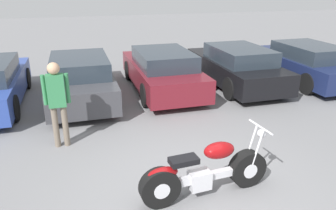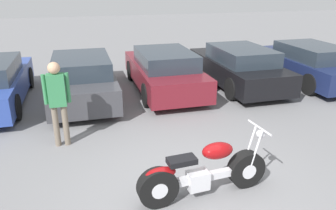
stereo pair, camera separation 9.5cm
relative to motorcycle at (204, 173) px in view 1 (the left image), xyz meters
The scene contains 7 objects.
ground_plane 0.42m from the motorcycle, 125.03° to the left, with size 60.00×60.00×0.00m, color slate.
motorcycle is the anchor object (origin of this frame).
parked_car_dark_grey 5.59m from the motorcycle, 107.69° to the left, with size 1.83×4.44×1.29m.
parked_car_maroon 5.54m from the motorcycle, 81.87° to the left, with size 1.83×4.44×1.29m.
parked_car_black 6.28m from the motorcycle, 58.70° to the left, with size 1.83×4.44×1.29m.
parked_car_navy 7.71m from the motorcycle, 41.87° to the left, with size 1.83×4.44×1.29m.
person_standing 3.33m from the motorcycle, 132.69° to the left, with size 0.52×0.24×1.79m.
Camera 1 is at (-1.72, -4.21, 3.24)m, focal length 35.00 mm.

